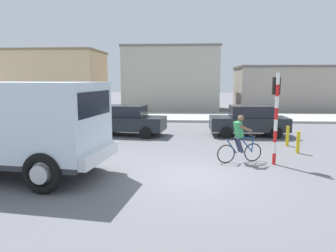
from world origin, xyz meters
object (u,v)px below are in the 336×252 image
Objects in this scene: truck_foreground at (17,123)px; traffic_light_pole at (276,106)px; cyclist at (240,139)px; bollard_near at (298,142)px; car_white_mid at (126,120)px; car_red_near at (249,120)px; bollard_far at (287,136)px.

truck_foreground is 8.48m from traffic_light_pole.
truck_foreground is at bearing -163.52° from cyclist.
truck_foreground is 6.32× the size of bollard_near.
truck_foreground is at bearing -166.50° from traffic_light_pole.
truck_foreground is 7.64m from car_white_mid.
cyclist is 0.43× the size of car_red_near.
bollard_near is (2.60, 1.61, -0.41)m from cyclist.
car_white_mid is at bearing 154.76° from bollard_near.
traffic_light_pole reaches higher than bollard_near.
car_red_near is at bearing 2.02° from car_white_mid.
cyclist reaches higher than car_red_near.
truck_foreground is at bearing -137.93° from car_red_near.
traffic_light_pole is 2.75m from bollard_near.
car_white_mid is at bearing 134.39° from cyclist.
traffic_light_pole is at bearing -114.35° from bollard_far.
traffic_light_pole is 8.41m from car_white_mid.
cyclist is 0.54× the size of traffic_light_pole.
bollard_near is (1.25, -3.89, -0.37)m from car_red_near.
bollard_near is at bearing 50.60° from traffic_light_pole.
car_red_near is at bearing 88.34° from traffic_light_pole.
car_white_mid is at bearing 139.74° from traffic_light_pole.
traffic_light_pole is 3.78m from bollard_far.
car_red_near is 4.10m from bollard_near.
car_red_near is at bearing 116.68° from bollard_far.
car_white_mid reaches higher than bollard_far.
traffic_light_pole is at bearing -91.66° from car_red_near.
truck_foreground reaches higher than car_white_mid.
cyclist reaches higher than bollard_far.
truck_foreground is 10.98m from bollard_far.
car_white_mid is 4.65× the size of bollard_near.
car_red_near and car_white_mid have the same top height.
bollard_near is at bearing 20.96° from truck_foreground.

